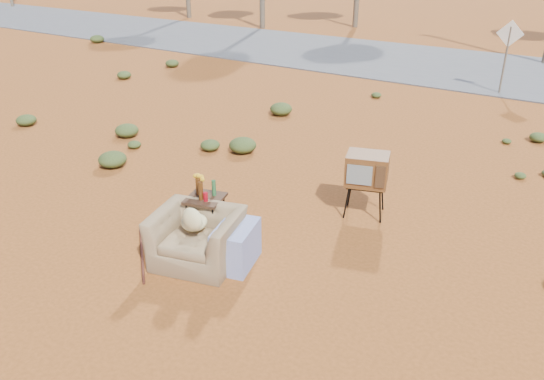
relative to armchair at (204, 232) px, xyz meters
The scene contains 8 objects.
ground 0.56m from the armchair, 65.46° to the left, with size 140.00×140.00×0.00m, color #984E1E.
highway 15.24m from the armchair, 89.59° to the left, with size 140.00×7.00×0.04m, color #565659.
armchair is the anchor object (origin of this frame).
tv_unit 3.00m from the armchair, 63.08° to the left, with size 0.82×0.73×1.11m.
side_table 0.70m from the armchair, 128.29° to the left, with size 0.66×0.66×1.08m.
rusty_bar 1.11m from the armchair, 157.10° to the right, with size 0.04×0.04×1.57m, color #542016.
road_sign 12.38m from the armchair, 82.51° to the left, with size 0.78×0.06×2.19m.
scrub_patch 4.71m from the armchair, 98.77° to the left, with size 17.49×8.07×0.33m.
Camera 1 is at (4.34, -5.28, 4.34)m, focal length 35.00 mm.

